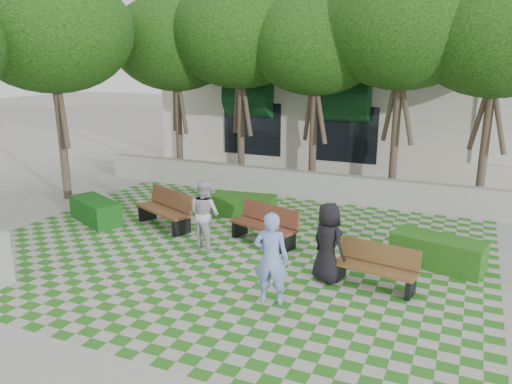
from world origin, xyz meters
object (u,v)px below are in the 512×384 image
at_px(person_blue, 271,258).
at_px(person_white, 205,213).
at_px(hedge_midleft, 244,206).
at_px(bench_mid, 265,225).
at_px(hedge_east, 437,252).
at_px(person_dark, 328,243).
at_px(hedge_west, 96,211).
at_px(bench_west, 166,210).
at_px(bench_east, 376,267).

height_order(person_blue, person_white, person_blue).
bearing_deg(hedge_midleft, person_blue, -59.53).
xyz_separation_m(bench_mid, hedge_east, (4.10, 0.16, -0.11)).
xyz_separation_m(hedge_east, person_dark, (-2.05, -1.70, 0.50)).
relative_size(bench_mid, hedge_west, 1.02).
height_order(bench_mid, person_white, person_white).
relative_size(bench_mid, bench_west, 0.95).
height_order(hedge_midleft, person_dark, person_dark).
distance_m(bench_mid, hedge_west, 5.06).
bearing_deg(hedge_east, bench_west, -178.99).
xyz_separation_m(bench_east, bench_mid, (-3.03, 1.41, 0.04)).
bearing_deg(person_white, bench_east, -169.54).
height_order(hedge_east, person_blue, person_blue).
height_order(person_dark, person_white, person_dark).
relative_size(bench_west, hedge_east, 1.02).
height_order(bench_east, hedge_east, bench_east).
distance_m(person_blue, person_white, 3.36).
bearing_deg(hedge_east, bench_east, -124.23).
xyz_separation_m(hedge_midleft, hedge_west, (-3.64, -2.18, 0.01)).
bearing_deg(hedge_east, bench_mid, -177.72).
height_order(hedge_east, hedge_west, hedge_east).
bearing_deg(hedge_east, person_blue, -131.93).
distance_m(hedge_east, hedge_midleft, 5.73).
height_order(bench_west, hedge_midleft, bench_west).
xyz_separation_m(bench_mid, hedge_midleft, (-1.40, 1.76, -0.14)).
distance_m(hedge_east, person_white, 5.47).
bearing_deg(hedge_east, person_white, -169.87).
bearing_deg(hedge_west, person_dark, -8.95).
bearing_deg(person_blue, bench_west, -44.54).
bearing_deg(bench_mid, person_dark, -18.23).
bearing_deg(bench_east, person_dark, -163.68).
distance_m(hedge_east, person_dark, 2.71).
bearing_deg(bench_west, person_blue, -10.81).
bearing_deg(hedge_east, hedge_west, -176.36).
bearing_deg(bench_mid, bench_west, -162.20).
distance_m(hedge_midleft, person_dark, 4.80).
relative_size(hedge_east, hedge_west, 1.06).
xyz_separation_m(bench_mid, person_white, (-1.26, -0.80, 0.38)).
xyz_separation_m(hedge_midleft, person_blue, (2.75, -4.67, 0.58)).
height_order(person_blue, person_dark, person_blue).
height_order(hedge_west, person_dark, person_dark).
bearing_deg(person_blue, bench_east, -148.67).
height_order(bench_mid, person_blue, person_blue).
bearing_deg(hedge_west, hedge_midleft, 30.92).
bearing_deg(hedge_midleft, person_dark, -43.65).
bearing_deg(person_dark, bench_mid, -6.03).
bearing_deg(person_blue, hedge_midleft, -69.79).
relative_size(hedge_west, person_dark, 1.11).
bearing_deg(bench_west, hedge_west, -144.00).
xyz_separation_m(person_blue, person_white, (-2.61, 2.11, -0.06)).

